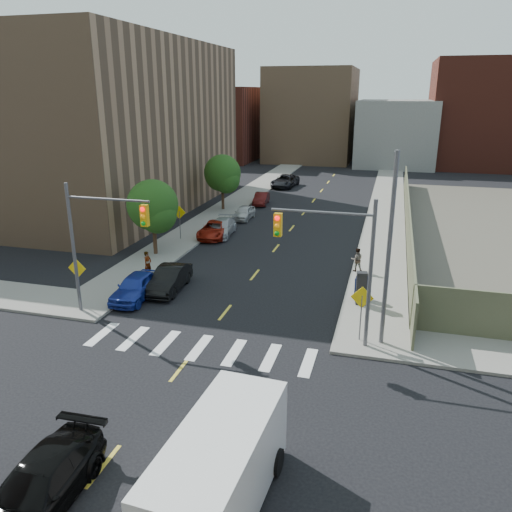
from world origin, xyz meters
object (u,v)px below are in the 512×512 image
Objects in this scene: black_sedan at (39,486)px; mailbox at (361,286)px; parked_car_blue at (136,287)px; parked_car_red at (215,230)px; pedestrian_east at (357,260)px; payphone at (361,288)px; parked_car_black at (169,279)px; cargo_van at (222,465)px; pedestrian_west at (148,264)px; parked_car_maroon at (261,199)px; parked_car_grey at (285,181)px; parked_car_silver at (222,227)px; parked_car_white at (244,213)px.

mailbox is (7.71, 17.46, 0.18)m from black_sedan.
parked_car_red is (0.00, 13.16, -0.09)m from parked_car_blue.
black_sedan is at bearing -84.79° from parked_car_red.
pedestrian_east is at bearing 116.09° from mailbox.
black_sedan is at bearing -123.88° from payphone.
pedestrian_east reaches higher than parked_car_black.
payphone is at bearing -0.74° from parked_car_black.
cargo_van is 3.59× the size of pedestrian_west.
parked_car_maroon is 0.69× the size of parked_car_grey.
parked_car_maroon is 21.68m from pedestrian_east.
parked_car_maroon is at bearing 93.90° from black_sedan.
parked_car_grey is 51.17m from black_sedan.
pedestrian_east is (11.30, -18.49, 0.31)m from parked_car_maroon.
parked_car_red is 1.02× the size of parked_car_silver.
parked_car_maroon is 2.25× the size of pedestrian_west.
black_sedan is 5.21m from cargo_van.
black_sedan is (4.70, -27.53, 0.08)m from parked_car_red.
parked_car_silver is 13.05m from pedestrian_east.
cargo_van is (8.37, -14.62, 0.69)m from parked_car_black.
parked_car_silver is 10.88m from pedestrian_west.
payphone is (11.94, -23.81, 0.46)m from parked_car_maroon.
mailbox reaches higher than parked_car_maroon.
pedestrian_west reaches higher than parked_car_maroon.
parked_car_grey is 31.07m from pedestrian_east.
black_sedan is 3.19× the size of pedestrian_east.
black_sedan is 18.38m from payphone.
parked_car_blue is 2.76× the size of mailbox.
parked_car_grey is (0.75, 36.65, 0.03)m from parked_car_blue.
pedestrian_west is (-1.30, -23.05, 0.37)m from parked_car_maroon.
parked_car_blue is 26.11m from parked_car_maroon.
parked_car_red is at bearing 97.67° from black_sedan.
black_sedan is 19.09m from mailbox.
parked_car_silver is at bearing -85.54° from parked_car_grey.
parked_car_white is at bearing 82.68° from parked_car_silver.
parked_car_red is 1.26× the size of parked_car_white.
pedestrian_east reaches higher than parked_car_maroon.
mailbox is 0.83× the size of payphone.
parked_car_red is 2.98× the size of mailbox.
parked_car_silver is 2.73× the size of pedestrian_west.
parked_car_white is 0.74× the size of black_sedan.
parked_car_white is 0.98× the size of parked_car_maroon.
parked_car_black is at bearing 18.50° from pedestrian_east.
payphone is at bearing 8.23° from parked_car_blue.
pedestrian_west reaches higher than parked_car_grey.
black_sedan is at bearing -80.12° from parked_car_grey.
cargo_van reaches higher than parked_car_red.
black_sedan reaches higher than parked_car_red.
pedestrian_east is at bearing -63.72° from parked_car_grey.
parked_car_maroon is at bearing 87.94° from parked_car_black.
pedestrian_east is (12.60, 4.56, -0.06)m from pedestrian_west.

